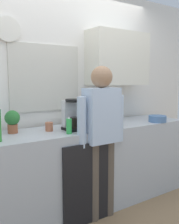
% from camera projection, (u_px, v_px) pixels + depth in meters
% --- Properties ---
extents(ground_plane, '(8.00, 8.00, 0.00)m').
position_uv_depth(ground_plane, '(101.00, 216.00, 2.76)').
color(ground_plane, '#8C6D4C').
extents(kitchen_counter, '(2.70, 0.64, 0.93)m').
position_uv_depth(kitchen_counter, '(85.00, 167.00, 2.95)').
color(kitchen_counter, '#B2B7BC').
rests_on(kitchen_counter, ground_plane).
extents(dishwasher_panel, '(0.56, 0.02, 0.84)m').
position_uv_depth(dishwasher_panel, '(88.00, 184.00, 2.58)').
color(dishwasher_panel, black).
rests_on(dishwasher_panel, ground_plane).
extents(back_wall_assembly, '(4.30, 0.42, 2.60)m').
position_uv_depth(back_wall_assembly, '(73.00, 87.00, 3.21)').
color(back_wall_assembly, white).
rests_on(back_wall_assembly, ground_plane).
extents(coffee_maker, '(0.20, 0.20, 0.33)m').
position_uv_depth(coffee_maker, '(72.00, 116.00, 2.72)').
color(coffee_maker, black).
rests_on(coffee_maker, kitchen_counter).
extents(bottle_amber_beer, '(0.06, 0.06, 0.23)m').
position_uv_depth(bottle_amber_beer, '(95.00, 115.00, 3.04)').
color(bottle_amber_beer, brown).
rests_on(bottle_amber_beer, kitchen_counter).
extents(bottle_dark_sauce, '(0.06, 0.06, 0.18)m').
position_uv_depth(bottle_dark_sauce, '(106.00, 115.00, 3.19)').
color(bottle_dark_sauce, black).
rests_on(bottle_dark_sauce, kitchen_counter).
extents(cup_terracotta_mug, '(0.08, 0.08, 0.09)m').
position_uv_depth(cup_terracotta_mug, '(49.00, 127.00, 2.66)').
color(cup_terracotta_mug, '#B26647').
rests_on(cup_terracotta_mug, kitchen_counter).
extents(mixing_bowl, '(0.22, 0.22, 0.08)m').
position_uv_depth(mixing_bowl, '(157.00, 119.00, 3.23)').
color(mixing_bowl, '#4C72A5').
rests_on(mixing_bowl, kitchen_counter).
extents(potted_plant, '(0.15, 0.15, 0.23)m').
position_uv_depth(potted_plant, '(12.00, 120.00, 2.55)').
color(potted_plant, '#9E5638').
rests_on(potted_plant, kitchen_counter).
extents(dish_soap, '(0.06, 0.06, 0.18)m').
position_uv_depth(dish_soap, '(69.00, 126.00, 2.53)').
color(dish_soap, green).
rests_on(dish_soap, kitchen_counter).
extents(storage_canister, '(0.14, 0.14, 0.17)m').
position_uv_depth(storage_canister, '(74.00, 117.00, 3.06)').
color(storage_canister, silver).
rests_on(storage_canister, kitchen_counter).
extents(person_at_sink, '(0.57, 0.22, 1.60)m').
position_uv_depth(person_at_sink, '(101.00, 130.00, 2.64)').
color(person_at_sink, brown).
rests_on(person_at_sink, ground_plane).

